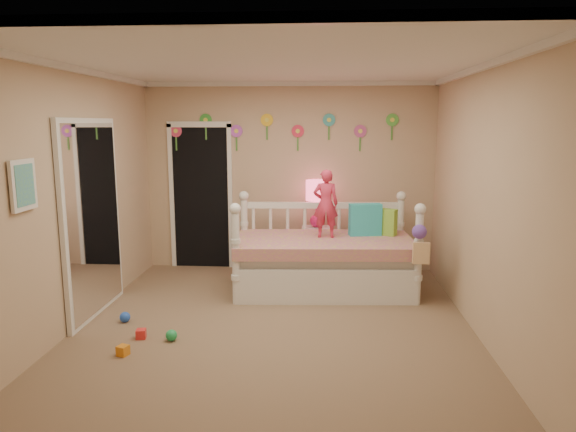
# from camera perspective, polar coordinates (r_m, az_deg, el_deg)

# --- Properties ---
(floor) EXTENTS (4.00, 4.50, 0.01)m
(floor) POSITION_cam_1_polar(r_m,az_deg,el_deg) (5.40, -1.53, -12.16)
(floor) COLOR #7F684C
(floor) RESTS_ON ground
(ceiling) EXTENTS (4.00, 4.50, 0.01)m
(ceiling) POSITION_cam_1_polar(r_m,az_deg,el_deg) (5.03, -1.67, 16.42)
(ceiling) COLOR white
(ceiling) RESTS_ON floor
(back_wall) EXTENTS (4.00, 0.01, 2.60)m
(back_wall) POSITION_cam_1_polar(r_m,az_deg,el_deg) (7.28, 0.10, 4.23)
(back_wall) COLOR tan
(back_wall) RESTS_ON floor
(left_wall) EXTENTS (0.01, 4.50, 2.60)m
(left_wall) POSITION_cam_1_polar(r_m,az_deg,el_deg) (5.61, -22.40, 1.69)
(left_wall) COLOR tan
(left_wall) RESTS_ON floor
(right_wall) EXTENTS (0.01, 4.50, 2.60)m
(right_wall) POSITION_cam_1_polar(r_m,az_deg,el_deg) (5.25, 20.67, 1.28)
(right_wall) COLOR tan
(right_wall) RESTS_ON floor
(crown_molding) EXTENTS (4.00, 4.50, 0.06)m
(crown_molding) POSITION_cam_1_polar(r_m,az_deg,el_deg) (5.02, -1.67, 16.08)
(crown_molding) COLOR white
(crown_molding) RESTS_ON ceiling
(daybed) EXTENTS (2.25, 1.30, 1.19)m
(daybed) POSITION_cam_1_polar(r_m,az_deg,el_deg) (6.42, 3.99, -3.00)
(daybed) COLOR white
(daybed) RESTS_ON floor
(pillow_turquoise) EXTENTS (0.42, 0.21, 0.40)m
(pillow_turquoise) POSITION_cam_1_polar(r_m,az_deg,el_deg) (6.58, 8.43, -0.40)
(pillow_turquoise) COLOR #22A9AE
(pillow_turquoise) RESTS_ON daybed
(pillow_lime) EXTENTS (0.37, 0.28, 0.33)m
(pillow_lime) POSITION_cam_1_polar(r_m,az_deg,el_deg) (6.66, 10.30, -0.61)
(pillow_lime) COLOR #88C53C
(pillow_lime) RESTS_ON daybed
(child) EXTENTS (0.31, 0.20, 0.84)m
(child) POSITION_cam_1_polar(r_m,az_deg,el_deg) (6.37, 4.15, 1.36)
(child) COLOR #E13355
(child) RESTS_ON daybed
(nightstand) EXTENTS (0.39, 0.30, 0.65)m
(nightstand) POSITION_cam_1_polar(r_m,az_deg,el_deg) (7.18, 3.09, -3.77)
(nightstand) COLOR white
(nightstand) RESTS_ON floor
(table_lamp) EXTENTS (0.29, 0.29, 0.64)m
(table_lamp) POSITION_cam_1_polar(r_m,az_deg,el_deg) (7.04, 3.14, 2.18)
(table_lamp) COLOR #D31C68
(table_lamp) RESTS_ON nightstand
(closet_doorway) EXTENTS (0.90, 0.04, 2.07)m
(closet_doorway) POSITION_cam_1_polar(r_m,az_deg,el_deg) (7.48, -9.51, 2.21)
(closet_doorway) COLOR black
(closet_doorway) RESTS_ON back_wall
(flower_decals) EXTENTS (3.40, 0.02, 0.50)m
(flower_decals) POSITION_cam_1_polar(r_m,az_deg,el_deg) (7.24, -0.62, 9.28)
(flower_decals) COLOR #B2668C
(flower_decals) RESTS_ON back_wall
(mirror_closet) EXTENTS (0.07, 1.30, 2.10)m
(mirror_closet) POSITION_cam_1_polar(r_m,az_deg,el_deg) (5.90, -20.61, -0.27)
(mirror_closet) COLOR white
(mirror_closet) RESTS_ON left_wall
(wall_picture) EXTENTS (0.05, 0.34, 0.42)m
(wall_picture) POSITION_cam_1_polar(r_m,az_deg,el_deg) (4.78, -27.00, 3.04)
(wall_picture) COLOR white
(wall_picture) RESTS_ON left_wall
(hanging_bag) EXTENTS (0.20, 0.16, 0.36)m
(hanging_bag) POSITION_cam_1_polar(r_m,az_deg,el_deg) (5.92, 14.15, -3.14)
(hanging_bag) COLOR beige
(hanging_bag) RESTS_ON daybed
(toy_scatter) EXTENTS (0.81, 1.31, 0.11)m
(toy_scatter) POSITION_cam_1_polar(r_m,az_deg,el_deg) (5.56, -15.38, -11.26)
(toy_scatter) COLOR #996666
(toy_scatter) RESTS_ON floor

